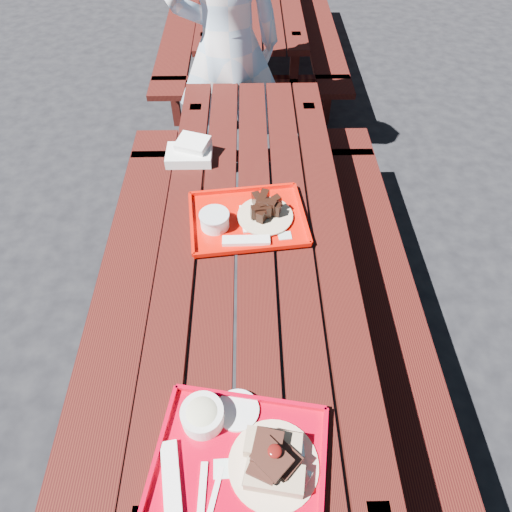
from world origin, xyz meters
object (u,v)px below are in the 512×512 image
Objects in this scene: picnic_table_near at (255,269)px; picnic_table_far at (250,7)px; near_tray at (241,449)px; person at (227,48)px; far_tray at (246,219)px.

picnic_table_far is at bearing 90.00° from picnic_table_near.
person is (-0.08, 2.17, 0.09)m from near_tray.
picnic_table_near is 0.84m from near_tray.
near_tray reaches higher than picnic_table_far.
picnic_table_near is 1.41m from person.
far_tray is at bearing 112.41° from picnic_table_near.
picnic_table_far is 4.72× the size of near_tray.
near_tray is at bearing -93.70° from picnic_table_near.
picnic_table_far is (0.00, 2.80, 0.00)m from picnic_table_near.
picnic_table_far is 1.47m from person.
picnic_table_near is at bearing 85.23° from person.
picnic_table_near is at bearing -90.00° from picnic_table_far.
picnic_table_near is 0.23m from far_tray.
person is (-0.14, 1.37, 0.31)m from picnic_table_near.
picnic_table_far is at bearing -105.95° from person.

